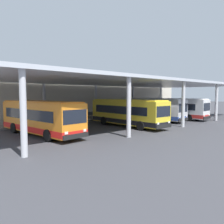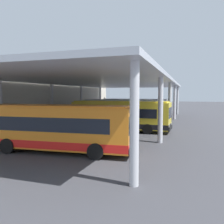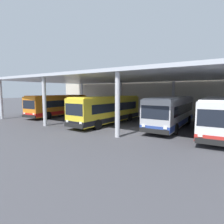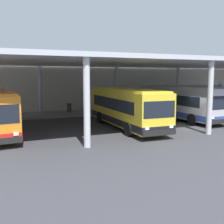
% 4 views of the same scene
% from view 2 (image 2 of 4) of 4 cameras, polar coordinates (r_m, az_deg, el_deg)
% --- Properties ---
extents(ground_plane, '(200.00, 200.00, 0.00)m').
position_cam_2_polar(ground_plane, '(28.58, 8.92, -3.47)').
color(ground_plane, '#3D3D42').
extents(platform_kerb, '(42.00, 4.50, 0.18)m').
position_cam_2_polar(platform_kerb, '(32.61, -11.91, -2.38)').
color(platform_kerb, gray).
rests_on(platform_kerb, ground).
extents(station_building_facade, '(48.00, 1.60, 6.63)m').
position_cam_2_polar(station_building_facade, '(34.16, -16.71, 3.25)').
color(station_building_facade, beige).
rests_on(station_building_facade, ground).
extents(canopy_shelter, '(40.00, 17.00, 5.55)m').
position_cam_2_polar(canopy_shelter, '(29.75, -1.54, 7.10)').
color(canopy_shelter, silver).
rests_on(canopy_shelter, ground).
extents(bus_nearest_bay, '(3.32, 10.69, 3.17)m').
position_cam_2_polar(bus_nearest_bay, '(16.12, -13.72, -3.71)').
color(bus_nearest_bay, orange).
rests_on(bus_nearest_bay, ground).
extents(bus_second_bay, '(2.99, 10.61, 3.17)m').
position_cam_2_polar(bus_second_bay, '(24.72, 2.02, -0.79)').
color(bus_second_bay, yellow).
rests_on(bus_second_bay, ground).
extents(bus_middle_bay, '(2.89, 10.58, 3.17)m').
position_cam_2_polar(bus_middle_bay, '(31.71, 2.30, 0.36)').
color(bus_middle_bay, '#B7B7BC').
rests_on(bus_middle_bay, ground).
extents(bus_far_bay, '(3.13, 10.66, 3.17)m').
position_cam_2_polar(bus_far_bay, '(35.56, 5.90, 0.78)').
color(bus_far_bay, white).
rests_on(bus_far_bay, ground).
extents(bench_waiting, '(1.80, 0.45, 0.92)m').
position_cam_2_polar(bench_waiting, '(30.49, -14.38, -1.81)').
color(bench_waiting, '#4C515B').
rests_on(bench_waiting, platform_kerb).
extents(trash_bin, '(0.52, 0.52, 0.98)m').
position_cam_2_polar(trash_bin, '(27.44, -19.25, -2.57)').
color(trash_bin, '#33383D').
rests_on(trash_bin, platform_kerb).
extents(banner_sign, '(0.70, 0.12, 3.20)m').
position_cam_2_polar(banner_sign, '(45.02, -1.83, 1.98)').
color(banner_sign, '#B2B2B7').
rests_on(banner_sign, platform_kerb).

